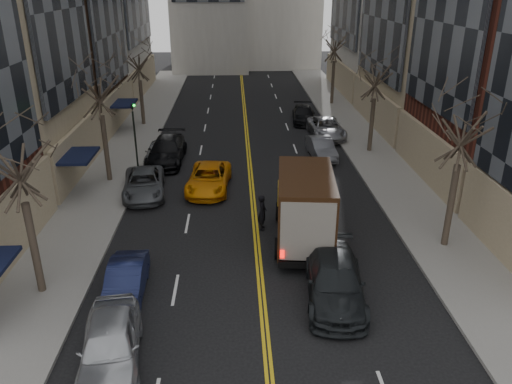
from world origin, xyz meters
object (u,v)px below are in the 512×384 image
ups_truck (305,206)px  taxi (209,179)px  pedestrian (262,212)px  observer_sedan (335,281)px

ups_truck → taxi: bearing=132.0°
ups_truck → taxi: ups_truck is taller
ups_truck → pedestrian: ups_truck is taller
taxi → pedestrian: (2.91, -5.24, 0.21)m
ups_truck → observer_sedan: 4.94m
observer_sedan → taxi: size_ratio=1.10×
ups_truck → pedestrian: size_ratio=3.68×
ups_truck → observer_sedan: bearing=-77.5°
ups_truck → taxi: (-4.82, 6.50, -1.10)m
observer_sedan → ups_truck: bearing=103.0°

